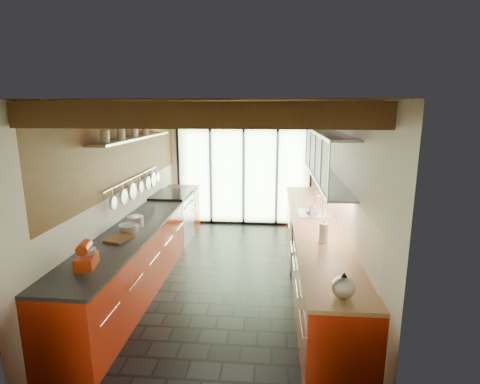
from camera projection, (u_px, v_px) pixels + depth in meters
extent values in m
plane|color=black|center=(229.00, 276.00, 5.77)|extent=(5.50, 5.50, 0.00)
plane|color=silver|center=(244.00, 166.00, 8.16)|extent=(3.20, 0.00, 3.20)
plane|color=silver|center=(186.00, 276.00, 2.82)|extent=(3.20, 0.00, 3.20)
plane|color=silver|center=(123.00, 192.00, 5.63)|extent=(0.00, 5.50, 5.50)
plane|color=silver|center=(340.00, 197.00, 5.35)|extent=(0.00, 5.50, 5.50)
plane|color=#472814|center=(228.00, 104.00, 5.20)|extent=(5.50, 5.50, 0.00)
cube|color=#593316|center=(195.00, 115.00, 3.04)|extent=(3.14, 0.14, 0.22)
cube|color=#593316|center=(213.00, 114.00, 3.92)|extent=(3.14, 0.14, 0.22)
cube|color=#593316|center=(224.00, 113.00, 4.79)|extent=(3.14, 0.14, 0.22)
cube|color=#593316|center=(232.00, 112.00, 5.67)|extent=(3.14, 0.14, 0.22)
cube|color=#593316|center=(238.00, 112.00, 6.54)|extent=(3.14, 0.14, 0.22)
cube|color=#593316|center=(242.00, 111.00, 7.42)|extent=(3.14, 0.14, 0.22)
cube|color=brown|center=(244.00, 117.00, 7.89)|extent=(3.14, 0.06, 0.50)
plane|color=brown|center=(127.00, 146.00, 5.67)|extent=(0.00, 4.90, 4.90)
plane|color=#C6EAAD|center=(244.00, 177.00, 8.20)|extent=(2.90, 0.00, 2.90)
cube|color=black|center=(179.00, 176.00, 8.31)|extent=(0.05, 0.04, 2.15)
cube|color=black|center=(311.00, 178.00, 8.06)|extent=(0.05, 0.04, 2.15)
cube|color=black|center=(243.00, 177.00, 8.15)|extent=(0.06, 0.05, 2.15)
cube|color=black|center=(244.00, 127.00, 7.92)|extent=(2.90, 0.05, 0.06)
cylinder|color=red|center=(244.00, 117.00, 7.85)|extent=(0.34, 0.04, 0.34)
cylinder|color=beige|center=(243.00, 117.00, 7.84)|extent=(0.28, 0.02, 0.28)
cube|color=#AC230B|center=(148.00, 247.00, 5.79)|extent=(0.65, 5.00, 0.88)
cube|color=black|center=(146.00, 218.00, 5.69)|extent=(0.68, 5.00, 0.04)
cube|color=silver|center=(172.00, 220.00, 7.20)|extent=(0.66, 0.90, 0.90)
cube|color=black|center=(171.00, 195.00, 7.09)|extent=(0.65, 0.90, 0.06)
cube|color=#AC230B|center=(314.00, 252.00, 5.57)|extent=(0.65, 5.00, 0.88)
cube|color=tan|center=(316.00, 223.00, 5.46)|extent=(0.68, 5.00, 0.04)
cube|color=white|center=(291.00, 242.00, 5.98)|extent=(0.02, 0.60, 0.84)
cube|color=silver|center=(313.00, 214.00, 5.85)|extent=(0.45, 0.52, 0.02)
cylinder|color=silver|center=(323.00, 203.00, 5.80)|extent=(0.02, 0.02, 0.34)
torus|color=silver|center=(319.00, 192.00, 5.77)|extent=(0.14, 0.02, 0.14)
plane|color=silver|center=(315.00, 156.00, 5.55)|extent=(0.00, 3.00, 3.00)
cube|color=#9EA0A5|center=(326.00, 178.00, 5.61)|extent=(0.34, 3.00, 0.03)
cube|color=#9EA0A5|center=(328.00, 133.00, 5.46)|extent=(0.34, 3.00, 0.03)
cylinder|color=silver|center=(134.00, 178.00, 5.88)|extent=(0.02, 2.20, 0.02)
cube|color=silver|center=(135.00, 138.00, 5.63)|extent=(0.28, 2.60, 0.03)
cylinder|color=silver|center=(113.00, 203.00, 5.04)|extent=(0.04, 0.18, 0.18)
cylinder|color=silver|center=(123.00, 197.00, 5.38)|extent=(0.04, 0.22, 0.22)
cylinder|color=silver|center=(132.00, 192.00, 5.72)|extent=(0.04, 0.26, 0.26)
cylinder|color=silver|center=(140.00, 187.00, 6.06)|extent=(0.04, 0.18, 0.18)
cylinder|color=silver|center=(147.00, 183.00, 6.40)|extent=(0.04, 0.22, 0.22)
cylinder|color=silver|center=(153.00, 180.00, 6.69)|extent=(0.04, 0.26, 0.26)
cylinder|color=silver|center=(157.00, 177.00, 6.93)|extent=(0.04, 0.18, 0.18)
cube|color=#BA320E|center=(87.00, 261.00, 3.88)|extent=(0.24, 0.34, 0.13)
cylinder|color=#BA320E|center=(84.00, 248.00, 3.82)|extent=(0.16, 0.22, 0.12)
cylinder|color=silver|center=(89.00, 255.00, 3.92)|extent=(0.18, 0.18, 0.13)
cylinder|color=silver|center=(135.00, 221.00, 5.24)|extent=(0.22, 0.22, 0.14)
cylinder|color=silver|center=(129.00, 228.00, 5.00)|extent=(0.32, 0.32, 0.10)
cube|color=brown|center=(119.00, 239.00, 4.70)|extent=(0.32, 0.38, 0.03)
sphere|color=silver|center=(343.00, 286.00, 3.25)|extent=(0.26, 0.26, 0.20)
cone|color=black|center=(344.00, 274.00, 3.23)|extent=(0.09, 0.09, 0.06)
cylinder|color=silver|center=(341.00, 279.00, 3.36)|extent=(0.04, 0.08, 0.04)
cylinder|color=white|center=(324.00, 233.00, 4.57)|extent=(0.13, 0.13, 0.24)
cylinder|color=silver|center=(324.00, 222.00, 4.54)|extent=(0.03, 0.03, 0.05)
imported|color=silver|center=(313.00, 208.00, 5.80)|extent=(0.11, 0.11, 0.21)
imported|color=silver|center=(312.00, 212.00, 5.89)|extent=(0.24, 0.24, 0.05)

